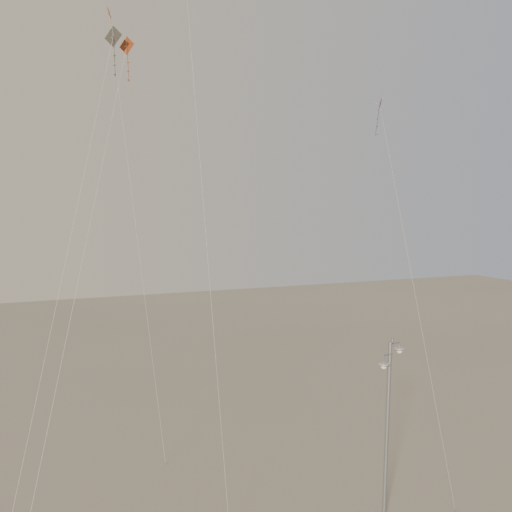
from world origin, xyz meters
name	(u,v)px	position (x,y,z in m)	size (l,w,h in m)	color
street_lamp	(388,426)	(7.77, 3.49, 4.62)	(1.58, 0.83, 8.65)	gray
kite_1	(93,136)	(-4.66, 7.05, 17.56)	(6.72, 7.50, 22.41)	#312D29
kite_3	(103,164)	(-4.62, 5.34, 16.37)	(8.13, 14.71, 22.09)	maroon
kite_4	(393,178)	(11.55, 8.84, 16.01)	(0.47, 7.48, 20.40)	#312D29
kite_5	(121,111)	(-0.30, 20.07, 20.13)	(1.31, 7.61, 26.64)	#8F4217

